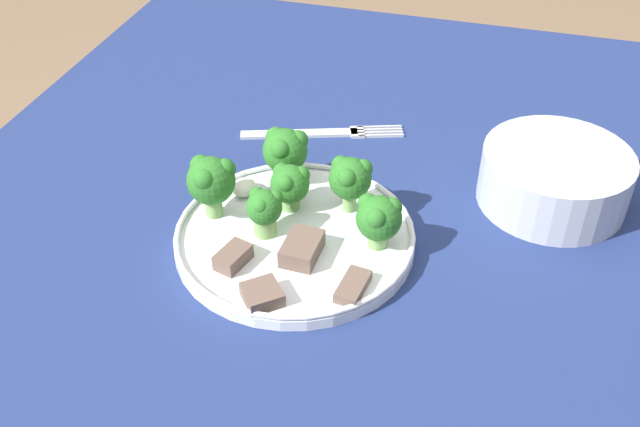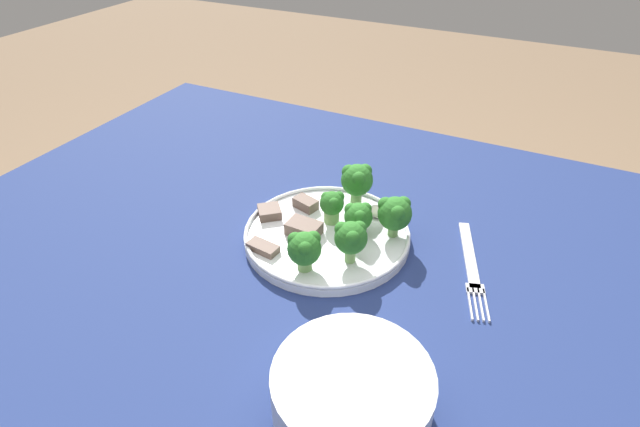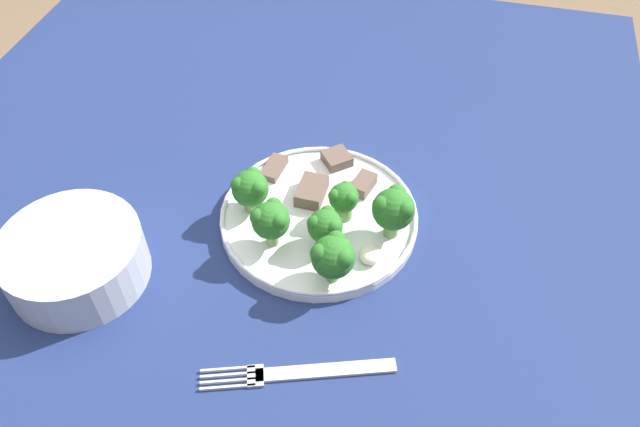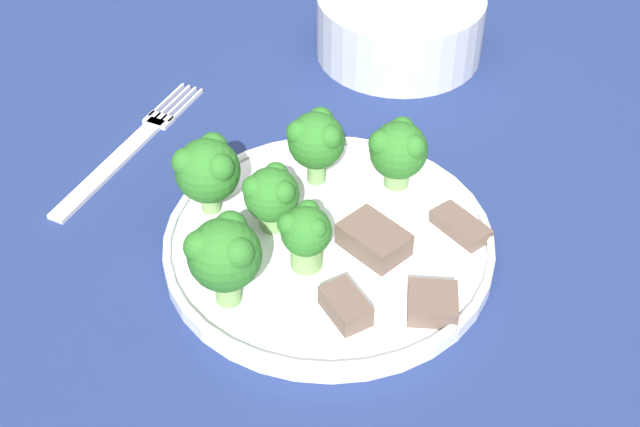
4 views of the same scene
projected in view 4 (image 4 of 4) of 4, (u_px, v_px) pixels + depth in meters
table at (401, 283)px, 0.77m from camera, size 1.20×1.02×0.73m
dinner_plate at (329, 243)px, 0.66m from camera, size 0.25×0.25×0.02m
fork at (129, 149)px, 0.76m from camera, size 0.08×0.20×0.00m
cream_bowl at (400, 26)px, 0.86m from camera, size 0.16×0.16×0.06m
broccoli_floret_near_rim_left at (272, 194)px, 0.65m from camera, size 0.04×0.04×0.05m
broccoli_floret_center_left at (304, 232)px, 0.62m from camera, size 0.04×0.04×0.05m
broccoli_floret_back_left at (316, 139)px, 0.69m from camera, size 0.05×0.04×0.06m
broccoli_floret_front_left at (207, 169)px, 0.66m from camera, size 0.05×0.05×0.06m
broccoli_floret_center_back at (224, 254)px, 0.59m from camera, size 0.05×0.05×0.07m
broccoli_floret_mid_cluster at (398, 150)px, 0.69m from camera, size 0.05×0.05×0.06m
meat_slice_front_slice at (374, 239)px, 0.65m from camera, size 0.05×0.03×0.02m
meat_slice_middle_slice at (346, 306)px, 0.60m from camera, size 0.04×0.03×0.02m
meat_slice_rear_slice at (461, 226)px, 0.67m from camera, size 0.05×0.03×0.01m
meat_slice_edge_slice at (433, 304)px, 0.61m from camera, size 0.05×0.05×0.01m
sauce_dollop at (207, 248)px, 0.64m from camera, size 0.03×0.03×0.02m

